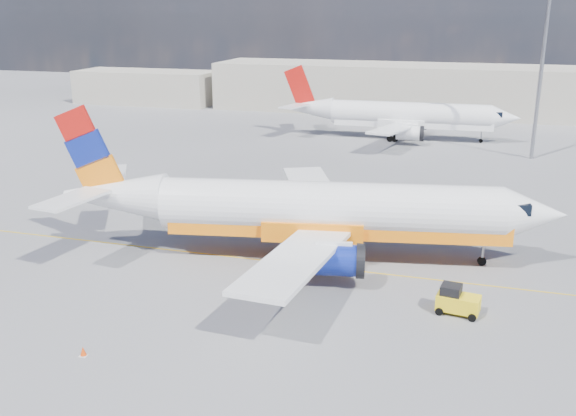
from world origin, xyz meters
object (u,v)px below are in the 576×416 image
(second_jet, at_px, (402,116))
(gse_tug, at_px, (457,301))
(main_jet, at_px, (313,210))
(traffic_cone, at_px, (83,351))

(second_jet, bearing_deg, gse_tug, -81.46)
(main_jet, distance_m, second_jet, 46.03)
(second_jet, xyz_separation_m, traffic_cone, (-8.72, -62.52, -2.97))
(main_jet, xyz_separation_m, second_jet, (0.70, 46.02, -0.39))
(gse_tug, height_order, traffic_cone, gse_tug)
(gse_tug, distance_m, traffic_cone, 21.07)
(main_jet, bearing_deg, traffic_cone, -126.07)
(main_jet, height_order, second_jet, main_jet)
(traffic_cone, bearing_deg, second_jet, 82.06)
(second_jet, distance_m, traffic_cone, 63.19)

